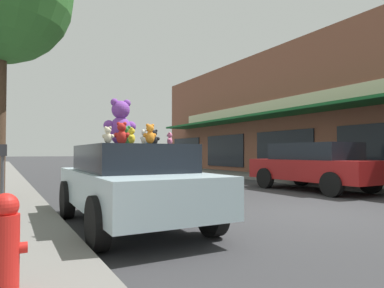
% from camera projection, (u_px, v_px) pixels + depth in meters
% --- Properties ---
extents(ground_plane, '(260.00, 260.00, 0.00)m').
position_uv_depth(ground_plane, '(307.00, 213.00, 7.14)').
color(ground_plane, '#333335').
extents(plush_art_car, '(1.97, 4.14, 1.39)m').
position_uv_depth(plush_art_car, '(131.00, 182.00, 5.89)').
color(plush_art_car, '#ADC6D1').
rests_on(plush_art_car, ground_plane).
extents(teddy_bear_giant, '(0.59, 0.37, 0.81)m').
position_uv_depth(teddy_bear_giant, '(121.00, 123.00, 5.95)').
color(teddy_bear_giant, purple).
rests_on(teddy_bear_giant, plush_art_car).
extents(teddy_bear_teal, '(0.20, 0.24, 0.33)m').
position_uv_depth(teddy_bear_teal, '(148.00, 137.00, 6.29)').
color(teddy_bear_teal, teal).
rests_on(teddy_bear_teal, plush_art_car).
extents(teddy_bear_pink, '(0.15, 0.17, 0.23)m').
position_uv_depth(teddy_bear_pink, '(170.00, 139.00, 6.05)').
color(teddy_bear_pink, pink).
rests_on(teddy_bear_pink, plush_art_car).
extents(teddy_bear_yellow, '(0.14, 0.19, 0.25)m').
position_uv_depth(teddy_bear_yellow, '(132.00, 136.00, 5.10)').
color(teddy_bear_yellow, yellow).
rests_on(teddy_bear_yellow, plush_art_car).
extents(teddy_bear_orange, '(0.22, 0.14, 0.30)m').
position_uv_depth(teddy_bear_orange, '(150.00, 134.00, 5.04)').
color(teddy_bear_orange, orange).
rests_on(teddy_bear_orange, plush_art_car).
extents(teddy_bear_white, '(0.14, 0.18, 0.24)m').
position_uv_depth(teddy_bear_white, '(144.00, 137.00, 5.37)').
color(teddy_bear_white, white).
rests_on(teddy_bear_white, plush_art_car).
extents(teddy_bear_red, '(0.27, 0.22, 0.36)m').
position_uv_depth(teddy_bear_red, '(122.00, 134.00, 5.46)').
color(teddy_bear_red, red).
rests_on(teddy_bear_red, plush_art_car).
extents(teddy_bear_cream, '(0.17, 0.15, 0.24)m').
position_uv_depth(teddy_bear_cream, '(108.00, 135.00, 4.83)').
color(teddy_bear_cream, beige).
rests_on(teddy_bear_cream, plush_art_car).
extents(teddy_bear_black, '(0.21, 0.17, 0.28)m').
position_uv_depth(teddy_bear_black, '(154.00, 138.00, 6.03)').
color(teddy_bear_black, black).
rests_on(teddy_bear_black, plush_art_car).
extents(teddy_bear_green, '(0.21, 0.22, 0.32)m').
position_uv_depth(teddy_bear_green, '(127.00, 136.00, 5.69)').
color(teddy_bear_green, green).
rests_on(teddy_bear_green, plush_art_car).
extents(parked_car_far_center, '(1.99, 4.54, 1.59)m').
position_uv_depth(parked_car_far_center, '(314.00, 165.00, 11.42)').
color(parked_car_far_center, maroon).
rests_on(parked_car_far_center, ground_plane).
extents(fire_hydrant, '(0.33, 0.22, 0.79)m').
position_uv_depth(fire_hydrant, '(4.00, 243.00, 2.71)').
color(fire_hydrant, red).
rests_on(fire_hydrant, sidewalk_near).
extents(parking_meter, '(0.14, 0.10, 1.27)m').
position_uv_depth(parking_meter, '(2.00, 169.00, 6.39)').
color(parking_meter, '#4C4C51').
rests_on(parking_meter, sidewalk_near).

